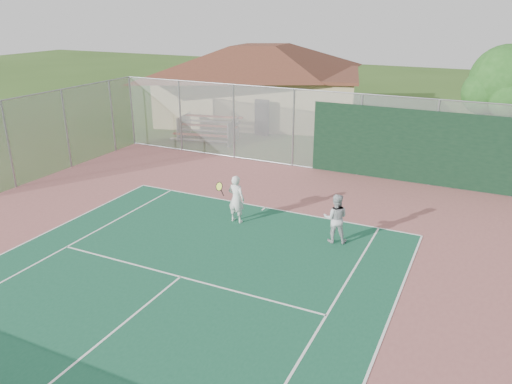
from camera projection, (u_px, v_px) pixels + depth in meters
back_fence at (362, 138)px, 20.94m from camera, size 20.08×0.11×3.53m
side_fence_left at (66, 129)px, 22.05m from camera, size 0.08×9.00×3.50m
clubhouse at (260, 75)px, 31.26m from camera, size 14.54×11.56×5.50m
bleachers at (208, 128)px, 27.04m from camera, size 3.58×2.47×1.22m
tree at (508, 84)px, 22.54m from camera, size 3.88×3.68×5.42m
player_white_front at (236, 199)px, 16.62m from camera, size 0.98×0.69×1.63m
player_grey_back at (336, 219)px, 15.21m from camera, size 0.89×0.78×1.56m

